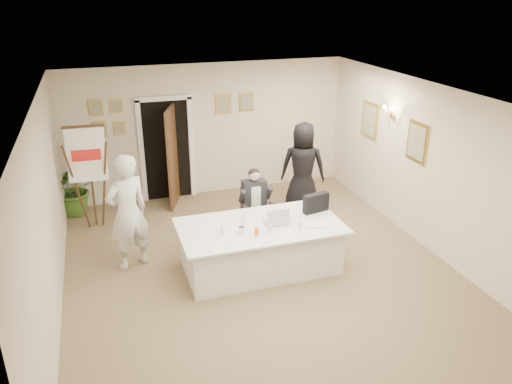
{
  "coord_description": "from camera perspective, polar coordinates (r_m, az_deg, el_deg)",
  "views": [
    {
      "loc": [
        -2.21,
        -6.57,
        4.23
      ],
      "look_at": [
        0.13,
        0.6,
        1.11
      ],
      "focal_mm": 35.0,
      "sensor_mm": 36.0,
      "label": 1
    }
  ],
  "objects": [
    {
      "name": "ceiling",
      "position": [
        7.08,
        0.53,
        10.84
      ],
      "size": [
        6.0,
        7.0,
        0.02
      ],
      "primitive_type": "cube",
      "color": "white",
      "rests_on": "wall_back"
    },
    {
      "name": "glass_d",
      "position": [
        7.85,
        -1.44,
        -3.05
      ],
      "size": [
        0.07,
        0.07,
        0.14
      ],
      "primitive_type": "cylinder",
      "rotation": [
        0.0,
        0.0,
        -0.13
      ],
      "color": "silver",
      "rests_on": "conference_table"
    },
    {
      "name": "flip_chart",
      "position": [
        9.59,
        -18.37,
        0.99
      ],
      "size": [
        0.69,
        0.45,
        1.95
      ],
      "color": "#361E11",
      "rests_on": "floor"
    },
    {
      "name": "wall_right",
      "position": [
        8.85,
        19.26,
        2.55
      ],
      "size": [
        0.1,
        7.0,
        2.8
      ],
      "primitive_type": "cube",
      "color": "beige",
      "rests_on": "floor"
    },
    {
      "name": "wall_sconce",
      "position": [
        9.54,
        15.06,
        8.83
      ],
      "size": [
        0.2,
        0.3,
        0.24
      ],
      "primitive_type": null,
      "color": "#CD7D41",
      "rests_on": "wall_right"
    },
    {
      "name": "oj_glass",
      "position": [
        7.45,
        0.06,
        -4.58
      ],
      "size": [
        0.09,
        0.09,
        0.13
      ],
      "primitive_type": "cylinder",
      "rotation": [
        0.0,
        0.0,
        -0.31
      ],
      "color": "orange",
      "rests_on": "conference_table"
    },
    {
      "name": "standing_woman",
      "position": [
        9.94,
        5.38,
        2.83
      ],
      "size": [
        1.04,
        0.88,
        1.81
      ],
      "primitive_type": "imported",
      "rotation": [
        0.0,
        0.0,
        2.73
      ],
      "color": "black",
      "rests_on": "floor"
    },
    {
      "name": "plate_near",
      "position": [
        7.36,
        1.0,
        -5.43
      ],
      "size": [
        0.25,
        0.25,
        0.01
      ],
      "primitive_type": "cylinder",
      "rotation": [
        0.0,
        0.0,
        0.34
      ],
      "color": "white",
      "rests_on": "conference_table"
    },
    {
      "name": "paper_stack",
      "position": [
        7.82,
        6.64,
        -3.76
      ],
      "size": [
        0.34,
        0.27,
        0.03
      ],
      "primitive_type": "cube",
      "rotation": [
        0.0,
        0.0,
        -0.19
      ],
      "color": "white",
      "rests_on": "conference_table"
    },
    {
      "name": "doorway",
      "position": [
        10.48,
        -9.95,
        4.44
      ],
      "size": [
        1.14,
        0.86,
        2.2
      ],
      "color": "black",
      "rests_on": "floor"
    },
    {
      "name": "standing_man",
      "position": [
        8.05,
        -14.45,
        -2.29
      ],
      "size": [
        0.82,
        0.7,
        1.91
      ],
      "primitive_type": "imported",
      "rotation": [
        0.0,
        0.0,
        3.56
      ],
      "color": "silver",
      "rests_on": "floor"
    },
    {
      "name": "wall_left",
      "position": [
        7.2,
        -22.82,
        -2.53
      ],
      "size": [
        0.1,
        7.0,
        2.8
      ],
      "primitive_type": "cube",
      "color": "beige",
      "rests_on": "floor"
    },
    {
      "name": "wall_back",
      "position": [
        10.69,
        -5.52,
        7.04
      ],
      "size": [
        6.0,
        0.1,
        2.8
      ],
      "primitive_type": "cube",
      "color": "beige",
      "rests_on": "floor"
    },
    {
      "name": "wall_front",
      "position": [
        4.72,
        14.59,
        -15.16
      ],
      "size": [
        6.0,
        0.1,
        2.8
      ],
      "primitive_type": "cube",
      "color": "beige",
      "rests_on": "floor"
    },
    {
      "name": "glass_b",
      "position": [
        7.54,
        1.63,
        -4.19
      ],
      "size": [
        0.06,
        0.06,
        0.14
      ],
      "primitive_type": "cylinder",
      "rotation": [
        0.0,
        0.0,
        -0.06
      ],
      "color": "silver",
      "rests_on": "conference_table"
    },
    {
      "name": "floor",
      "position": [
        8.12,
        0.46,
        -8.9
      ],
      "size": [
        7.0,
        7.0,
        0.0
      ],
      "primitive_type": "plane",
      "color": "brown",
      "rests_on": "ground"
    },
    {
      "name": "potted_palm",
      "position": [
        10.46,
        -20.07,
        0.4
      ],
      "size": [
        1.0,
        0.88,
        1.07
      ],
      "primitive_type": "imported",
      "rotation": [
        0.0,
        0.0,
        0.04
      ],
      "color": "#3A6120",
      "rests_on": "floor"
    },
    {
      "name": "plate_left",
      "position": [
        7.4,
        -5.07,
        -5.38
      ],
      "size": [
        0.3,
        0.3,
        0.01
      ],
      "primitive_type": "cylinder",
      "rotation": [
        0.0,
        0.0,
        0.32
      ],
      "color": "white",
      "rests_on": "conference_table"
    },
    {
      "name": "plate_mid",
      "position": [
        7.39,
        -2.6,
        -5.35
      ],
      "size": [
        0.23,
        0.23,
        0.01
      ],
      "primitive_type": "cylinder",
      "rotation": [
        0.0,
        0.0,
        -0.17
      ],
      "color": "white",
      "rests_on": "conference_table"
    },
    {
      "name": "steel_jug",
      "position": [
        7.52,
        -1.66,
        -4.39
      ],
      "size": [
        0.1,
        0.1,
        0.11
      ],
      "primitive_type": "cylinder",
      "rotation": [
        0.0,
        0.0,
        -0.07
      ],
      "color": "silver",
      "rests_on": "conference_table"
    },
    {
      "name": "conference_table",
      "position": [
        7.98,
        0.49,
        -6.25
      ],
      "size": [
        2.55,
        1.37,
        0.78
      ],
      "color": "silver",
      "rests_on": "floor"
    },
    {
      "name": "glass_c",
      "position": [
        7.66,
        4.99,
        -3.81
      ],
      "size": [
        0.07,
        0.07,
        0.14
      ],
      "primitive_type": "cylinder",
      "rotation": [
        0.0,
        0.0,
        0.14
      ],
      "color": "silver",
      "rests_on": "conference_table"
    },
    {
      "name": "pictures_back_wall",
      "position": [
        10.41,
        -9.92,
        8.95
      ],
      "size": [
        3.4,
        0.06,
        0.8
      ],
      "primitive_type": null,
      "color": "gold",
      "rests_on": "wall_back"
    },
    {
      "name": "glass_a",
      "position": [
        7.51,
        -3.87,
        -4.33
      ],
      "size": [
        0.08,
        0.08,
        0.14
      ],
      "primitive_type": "cylinder",
      "rotation": [
        0.0,
        0.0,
        -0.24
      ],
      "color": "silver",
      "rests_on": "conference_table"
    },
    {
      "name": "laptop",
      "position": [
        7.83,
        2.28,
        -2.56
      ],
      "size": [
        0.37,
        0.38,
        0.28
      ],
      "primitive_type": null,
      "rotation": [
        0.0,
        0.0,
        -0.01
      ],
      "color": "#B7BABC",
      "rests_on": "conference_table"
    },
    {
      "name": "laptop_bag",
      "position": [
        8.25,
        6.87,
        -1.24
      ],
      "size": [
        0.46,
        0.21,
        0.31
      ],
      "primitive_type": "cube",
      "rotation": [
        0.0,
        0.0,
        0.2
      ],
      "color": "black",
      "rests_on": "conference_table"
    },
    {
      "name": "pictures_right_wall",
      "position": [
        9.66,
        15.2,
        6.83
      ],
      "size": [
        0.06,
        2.2,
        0.8
      ],
      "primitive_type": null,
      "color": "gold",
      "rests_on": "wall_right"
    },
    {
      "name": "seated_man",
      "position": [
        8.83,
        -0.12,
        -1.35
      ],
      "size": [
        0.59,
        0.63,
        1.32
      ],
      "primitive_type": null,
      "rotation": [
        0.0,
        0.0,
        -0.04
      ],
      "color": "black",
      "rests_on": "floor"
    }
  ]
}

